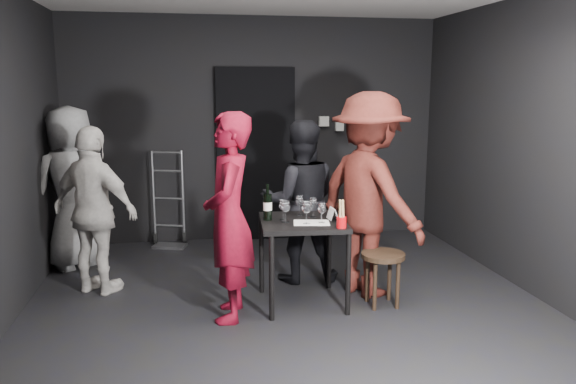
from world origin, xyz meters
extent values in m
cube|color=black|center=(0.00, 0.00, 0.00)|extent=(4.50, 5.00, 0.02)
cube|color=black|center=(0.00, 2.50, 1.35)|extent=(4.50, 0.04, 2.70)
cube|color=black|center=(0.00, -2.50, 1.35)|extent=(4.50, 0.04, 2.70)
cube|color=black|center=(2.25, 0.00, 1.35)|extent=(0.04, 5.00, 2.70)
cube|color=black|center=(0.00, 2.44, 1.05)|extent=(0.95, 0.10, 2.10)
cube|color=#B7B7B2|center=(0.85, 2.45, 1.45)|extent=(0.12, 0.06, 0.12)
cube|color=#B7B7B2|center=(1.05, 2.45, 1.40)|extent=(0.10, 0.06, 0.14)
cylinder|color=#B2B2B7|center=(-1.23, 2.34, 0.57)|extent=(0.03, 0.03, 1.13)
cylinder|color=#B2B2B7|center=(-0.89, 2.34, 0.57)|extent=(0.03, 0.03, 1.13)
cube|color=#B2B2B7|center=(-1.06, 2.22, 0.01)|extent=(0.38, 0.21, 0.03)
cylinder|color=black|center=(-1.23, 2.37, 0.08)|extent=(0.04, 0.16, 0.16)
cylinder|color=black|center=(-0.89, 2.37, 0.08)|extent=(0.04, 0.16, 0.16)
cube|color=black|center=(0.14, 0.26, 0.73)|extent=(0.72, 0.72, 0.04)
cylinder|color=black|center=(-0.18, -0.06, 0.35)|extent=(0.04, 0.04, 0.71)
cylinder|color=black|center=(0.46, -0.06, 0.35)|extent=(0.04, 0.04, 0.71)
cylinder|color=black|center=(-0.18, 0.58, 0.35)|extent=(0.04, 0.04, 0.71)
cylinder|color=black|center=(0.46, 0.58, 0.35)|extent=(0.04, 0.04, 0.71)
cylinder|color=#2F2019|center=(0.81, 0.09, 0.45)|extent=(0.38, 0.38, 0.04)
cylinder|color=#2F2019|center=(0.91, 0.19, 0.21)|extent=(0.04, 0.04, 0.41)
cylinder|color=#2F2019|center=(0.71, 0.19, 0.21)|extent=(0.04, 0.04, 0.41)
cylinder|color=#2F2019|center=(0.71, -0.02, 0.21)|extent=(0.04, 0.04, 0.41)
cylinder|color=#2F2019|center=(0.91, -0.02, 0.21)|extent=(0.04, 0.04, 0.41)
imported|color=maroon|center=(-0.51, 0.07, 0.95)|extent=(0.54, 0.75, 1.90)
imported|color=black|center=(0.24, 0.86, 0.82)|extent=(0.83, 0.51, 1.64)
imported|color=#521C15|center=(0.78, 0.40, 1.12)|extent=(1.26, 1.60, 2.25)
imported|color=silver|center=(-1.66, 0.84, 0.79)|extent=(1.02, 0.88, 1.58)
imported|color=gray|center=(-2.00, 1.68, 0.95)|extent=(1.05, 0.97, 1.90)
cube|color=white|center=(0.19, 0.15, 0.75)|extent=(0.33, 0.25, 0.00)
cylinder|color=black|center=(-0.16, 0.32, 0.86)|extent=(0.07, 0.07, 0.22)
cylinder|color=black|center=(-0.16, 0.32, 1.02)|extent=(0.03, 0.03, 0.09)
cylinder|color=white|center=(-0.16, 0.32, 0.87)|extent=(0.08, 0.08, 0.07)
cylinder|color=red|center=(0.40, -0.05, 0.79)|extent=(0.08, 0.08, 0.09)
camera|label=1|loc=(-0.81, -4.33, 1.89)|focal=35.00mm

